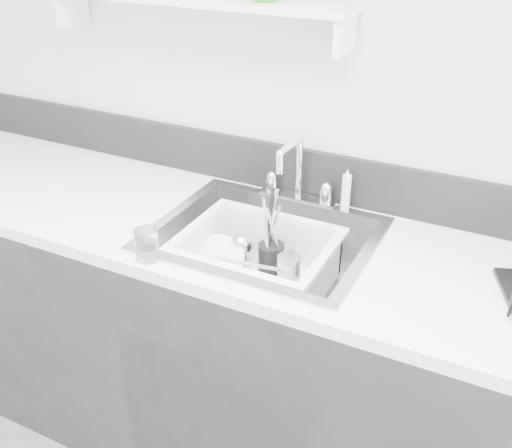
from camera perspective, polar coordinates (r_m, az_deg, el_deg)
The scene contains 13 objects.
counter_run at distance 2.02m, azimuth 0.65°, elevation -12.36°, with size 3.20×0.62×0.92m.
backsplash at distance 1.96m, azimuth 4.60°, elevation 4.92°, with size 3.20×0.02×0.16m, color black.
sink at distance 1.80m, azimuth 0.72°, elevation -3.49°, with size 0.64×0.52×0.20m, color silver, non-canonical shape.
faucet at distance 1.92m, azimuth 3.97°, elevation 3.81°, with size 0.26×0.18×0.23m.
side_sprayer at distance 1.88m, azimuth 8.59°, elevation 3.23°, with size 0.03×0.03×0.14m, color silver.
wall_shelf at distance 1.91m, azimuth -5.96°, elevation 20.27°, with size 1.00×0.16×0.12m.
wash_tub at distance 1.77m, azimuth 0.09°, elevation -3.73°, with size 0.44×0.36×0.17m, color silver, non-canonical shape.
plate_stack at distance 1.84m, azimuth -3.82°, elevation -4.16°, with size 0.24×0.23×0.09m.
utensil_cup at distance 1.83m, azimuth 1.45°, elevation -3.10°, with size 0.08×0.08×0.27m.
ladle at distance 1.82m, azimuth -1.36°, elevation -3.81°, with size 0.31×0.11×0.09m, color silver, non-canonical shape.
tumbler_in_tub at distance 1.78m, azimuth 3.12°, elevation -4.50°, with size 0.07×0.07×0.10m, color white.
tumbler_counter at distance 1.64m, azimuth -10.38°, elevation -1.95°, with size 0.06×0.06×0.09m, color white.
bowl_small at distance 1.74m, azimuth 1.52°, elevation -6.61°, with size 0.11×0.11×0.03m, color white.
Camera 1 is at (0.66, -0.18, 1.80)m, focal length 42.00 mm.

